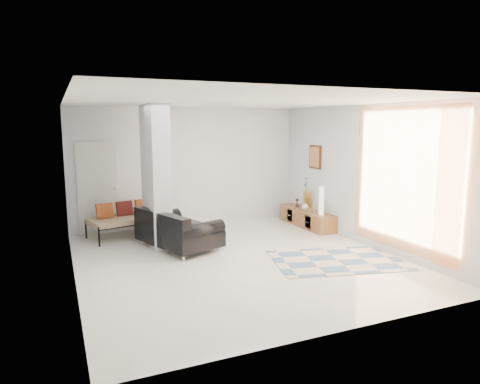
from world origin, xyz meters
name	(u,v)px	position (x,y,z in m)	size (l,w,h in m)	color
floor	(238,259)	(0.00, 0.00, 0.00)	(6.00, 6.00, 0.00)	white
ceiling	(238,101)	(0.00, 0.00, 2.80)	(6.00, 6.00, 0.00)	white
wall_back	(188,167)	(0.00, 3.00, 1.40)	(6.00, 6.00, 0.00)	silver
wall_front	(343,215)	(0.00, -3.00, 1.40)	(6.00, 6.00, 0.00)	silver
wall_left	(70,192)	(-2.75, 0.00, 1.40)	(6.00, 6.00, 0.00)	silver
wall_right	(363,175)	(2.75, 0.00, 1.40)	(6.00, 6.00, 0.00)	silver
partition_column	(156,176)	(-1.10, 1.60, 1.40)	(0.35, 1.20, 2.80)	#AEB4B6
hallway_door	(97,188)	(-2.10, 2.96, 1.02)	(0.85, 0.06, 2.04)	silver
curtain	(403,180)	(2.67, -1.15, 1.45)	(2.55, 2.55, 0.00)	#FF8E43
wall_art	(315,157)	(2.72, 1.70, 1.65)	(0.04, 0.45, 0.55)	#3D1F10
media_console	(306,218)	(2.52, 1.70, 0.20)	(0.45, 1.85, 0.80)	brown
loveseat	(176,231)	(-0.83, 1.14, 0.35)	(1.51, 1.94, 0.76)	silver
daybed	(133,217)	(-1.43, 2.47, 0.41)	(2.05, 1.26, 0.77)	black
area_rug	(337,260)	(1.60, -0.79, 0.01)	(2.28, 1.52, 0.01)	#C0B393
cylinder_lamp	(321,201)	(2.50, 1.07, 0.72)	(0.12, 0.12, 0.64)	white
bronze_figurine	(297,203)	(2.47, 2.06, 0.51)	(0.11, 0.11, 0.22)	black
vase	(305,206)	(2.47, 1.69, 0.49)	(0.17, 0.17, 0.17)	white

